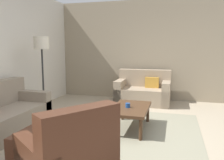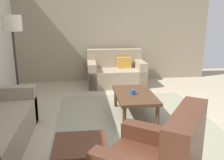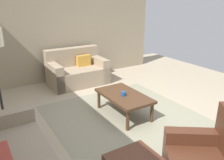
{
  "view_description": "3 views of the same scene",
  "coord_description": "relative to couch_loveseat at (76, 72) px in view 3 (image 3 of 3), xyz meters",
  "views": [
    {
      "loc": [
        -3.67,
        -0.8,
        1.49
      ],
      "look_at": [
        0.38,
        0.31,
        0.89
      ],
      "focal_mm": 37.05,
      "sensor_mm": 36.0,
      "label": 1
    },
    {
      "loc": [
        -3.47,
        0.82,
        1.66
      ],
      "look_at": [
        0.12,
        0.38,
        0.73
      ],
      "focal_mm": 38.47,
      "sensor_mm": 36.0,
      "label": 2
    },
    {
      "loc": [
        -2.83,
        2.2,
        2.07
      ],
      "look_at": [
        0.11,
        0.37,
        0.85
      ],
      "focal_mm": 37.02,
      "sensor_mm": 36.0,
      "label": 3
    }
  ],
  "objects": [
    {
      "name": "couch_loveseat",
      "position": [
        0.0,
        0.0,
        0.0
      ],
      "size": [
        0.88,
        1.41,
        0.88
      ],
      "color": "gray",
      "rests_on": "ground_plane"
    },
    {
      "name": "cup",
      "position": [
        -2.13,
        -0.0,
        0.15
      ],
      "size": [
        0.09,
        0.09,
        0.08
      ],
      "primitive_type": "cylinder",
      "color": "#1E478C",
      "rests_on": "coffee_table"
    },
    {
      "name": "coffee_table",
      "position": [
        -2.09,
        -0.04,
        0.06
      ],
      "size": [
        1.1,
        0.64,
        0.41
      ],
      "color": "#472D1C",
      "rests_on": "ground_plane"
    },
    {
      "name": "area_rug",
      "position": [
        -2.45,
        -0.0,
        -0.3
      ],
      "size": [
        3.13,
        2.56,
        0.01
      ],
      "primitive_type": "cube",
      "color": "gray",
      "rests_on": "ground_plane"
    },
    {
      "name": "ground_plane",
      "position": [
        -2.45,
        -0.0,
        -0.3
      ],
      "size": [
        8.0,
        8.0,
        0.0
      ],
      "primitive_type": "plane",
      "color": "tan"
    },
    {
      "name": "stone_feature_panel",
      "position": [
        0.55,
        -0.0,
        1.1
      ],
      "size": [
        0.12,
        5.2,
        2.8
      ],
      "primitive_type": "cube",
      "color": "gray",
      "rests_on": "ground_plane"
    }
  ]
}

